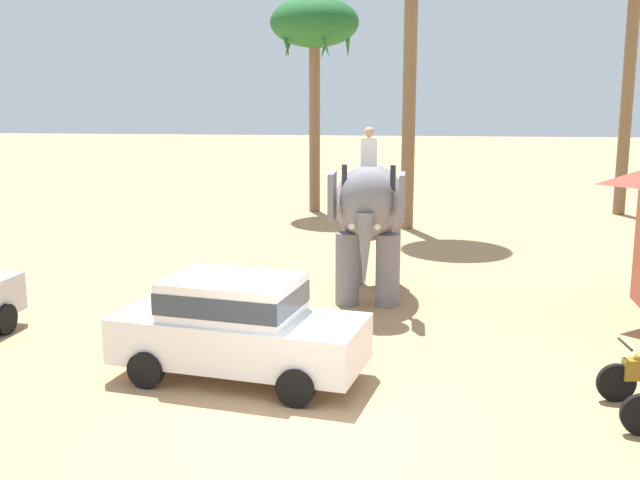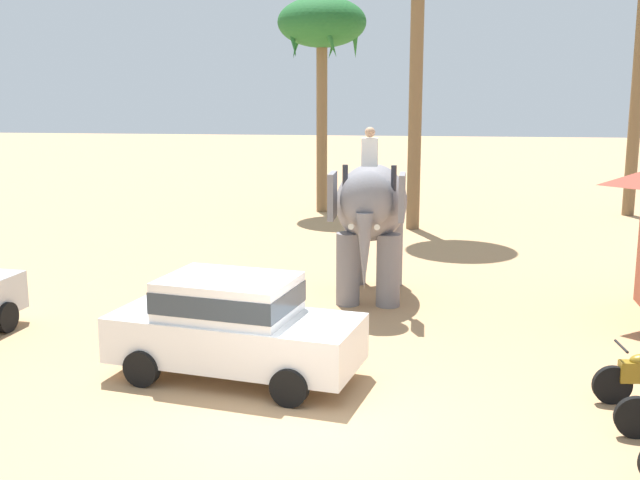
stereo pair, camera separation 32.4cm
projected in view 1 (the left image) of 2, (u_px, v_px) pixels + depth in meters
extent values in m
plane|color=tan|center=(299.00, 421.00, 11.49)|extent=(120.00, 120.00, 0.00)
cube|color=white|center=(240.00, 338.00, 13.05)|extent=(4.36, 2.50, 0.76)
cube|color=white|center=(233.00, 297.00, 12.94)|extent=(2.38, 1.96, 0.64)
cube|color=#2D3842|center=(233.00, 297.00, 12.94)|extent=(2.40, 1.98, 0.35)
cylinder|color=black|center=(328.00, 352.00, 13.55)|extent=(0.62, 0.30, 0.60)
cylinder|color=black|center=(296.00, 388.00, 11.96)|extent=(0.62, 0.30, 0.60)
cylinder|color=black|center=(193.00, 337.00, 14.29)|extent=(0.62, 0.30, 0.60)
cylinder|color=black|center=(146.00, 370.00, 12.70)|extent=(0.62, 0.30, 0.60)
cylinder|color=black|center=(5.00, 319.00, 15.39)|extent=(0.25, 0.62, 0.60)
ellipsoid|color=slate|center=(370.00, 202.00, 17.93)|extent=(1.64, 3.12, 1.70)
cylinder|color=slate|center=(388.00, 270.00, 17.24)|extent=(0.52, 0.52, 1.60)
cylinder|color=slate|center=(347.00, 269.00, 17.34)|extent=(0.52, 0.52, 1.60)
cylinder|color=slate|center=(389.00, 252.00, 19.06)|extent=(0.52, 0.52, 1.60)
cylinder|color=slate|center=(353.00, 251.00, 19.15)|extent=(0.52, 0.52, 1.60)
ellipsoid|color=slate|center=(367.00, 199.00, 16.28)|extent=(1.11, 1.01, 1.20)
cube|color=slate|center=(402.00, 197.00, 16.29)|extent=(0.13, 0.80, 0.96)
cube|color=slate|center=(332.00, 196.00, 16.45)|extent=(0.13, 0.80, 0.96)
cone|color=slate|center=(365.00, 251.00, 16.04)|extent=(0.36, 0.36, 1.60)
cone|color=beige|center=(378.00, 227.00, 15.96)|extent=(0.13, 0.56, 0.21)
cone|color=beige|center=(352.00, 226.00, 16.02)|extent=(0.13, 0.56, 0.21)
cube|color=white|center=(369.00, 152.00, 16.86)|extent=(0.34, 0.24, 0.60)
sphere|color=tan|center=(369.00, 132.00, 16.78)|extent=(0.22, 0.22, 0.22)
cylinder|color=#333338|center=(393.00, 178.00, 16.91)|extent=(0.12, 0.12, 0.55)
cylinder|color=#333338|center=(344.00, 177.00, 17.02)|extent=(0.12, 0.12, 0.55)
cylinder|color=black|center=(616.00, 383.00, 12.15)|extent=(0.61, 0.15, 0.60)
cylinder|color=black|center=(625.00, 344.00, 12.03)|extent=(0.08, 0.55, 0.04)
cylinder|color=brown|center=(315.00, 122.00, 29.16)|extent=(0.40, 0.40, 6.69)
ellipsoid|color=#1E5B28|center=(314.00, 22.00, 28.46)|extent=(3.20, 3.20, 1.80)
cone|color=#1E5B28|center=(348.00, 36.00, 28.45)|extent=(0.40, 0.92, 1.64)
cone|color=#1E5B28|center=(327.00, 38.00, 29.64)|extent=(0.91, 0.57, 1.67)
cone|color=#1E5B28|center=(290.00, 38.00, 29.34)|extent=(0.73, 0.83, 1.69)
cone|color=#1E5B28|center=(285.00, 36.00, 27.96)|extent=(0.73, 0.83, 1.69)
cone|color=#1E5B28|center=(322.00, 35.00, 27.41)|extent=(0.91, 0.57, 1.67)
cylinder|color=brown|center=(409.00, 89.00, 25.53)|extent=(0.43, 0.43, 9.15)
cylinder|color=brown|center=(628.00, 88.00, 28.32)|extent=(0.43, 0.43, 9.16)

